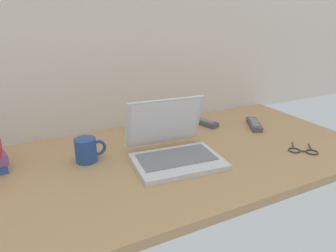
{
  "coord_description": "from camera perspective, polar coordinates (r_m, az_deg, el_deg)",
  "views": [
    {
      "loc": [
        -0.47,
        -0.93,
        0.54
      ],
      "look_at": [
        0.0,
        0.0,
        0.15
      ],
      "focal_mm": 32.63,
      "sensor_mm": 36.0,
      "label": 1
    }
  ],
  "objects": [
    {
      "name": "remote_control_far",
      "position": [
        1.48,
        6.5,
        0.77
      ],
      "size": [
        0.09,
        0.17,
        0.02
      ],
      "color": "#4C4C51",
      "rests_on": "desk"
    },
    {
      "name": "coffee_mug",
      "position": [
        1.14,
        -14.94,
        -4.28
      ],
      "size": [
        0.11,
        0.08,
        0.09
      ],
      "color": "#26478C",
      "rests_on": "desk"
    },
    {
      "name": "eyeglasses",
      "position": [
        1.3,
        23.91,
        -4.24
      ],
      "size": [
        0.14,
        0.14,
        0.01
      ],
      "color": "#333338",
      "rests_on": "desk"
    },
    {
      "name": "desk",
      "position": [
        1.16,
        -0.11,
        -6.25
      ],
      "size": [
        1.6,
        0.76,
        0.03
      ],
      "color": "tan",
      "rests_on": "ground"
    },
    {
      "name": "laptop",
      "position": [
        1.12,
        0.95,
        -3.94
      ],
      "size": [
        0.33,
        0.31,
        0.21
      ],
      "color": "silver",
      "rests_on": "desk"
    },
    {
      "name": "remote_control_near",
      "position": [
        1.5,
        15.81,
        0.32
      ],
      "size": [
        0.12,
        0.16,
        0.02
      ],
      "color": "#4C4C51",
      "rests_on": "desk"
    }
  ]
}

